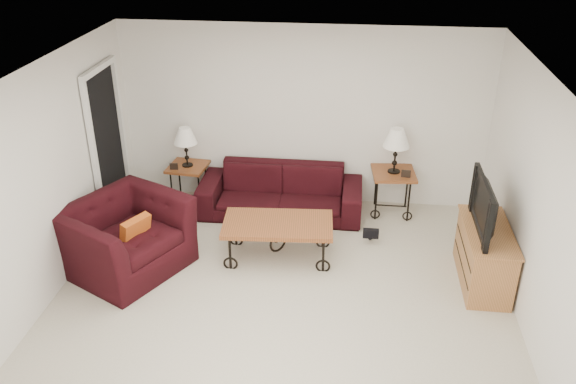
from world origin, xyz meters
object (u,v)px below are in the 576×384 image
object	(u,v)px
television	(491,207)
backpack	(371,227)
tv_stand	(484,256)
side_table_right	(392,192)
armchair	(125,237)
lamp_right	(396,151)
sofa	(281,192)
side_table_left	(189,184)
lamp_left	(186,147)
coffee_table	(278,240)

from	to	relation	value
television	backpack	distance (m)	1.64
tv_stand	television	bearing A→B (deg)	180.00
side_table_right	tv_stand	xyz separation A→B (m)	(0.97, -1.53, 0.03)
side_table_right	backpack	size ratio (longest dim) A/B	1.58
armchair	tv_stand	world-z (taller)	armchair
lamp_right	armchair	bearing A→B (deg)	-151.06
side_table_right	lamp_right	bearing A→B (deg)	0.00
sofa	side_table_right	size ratio (longest dim) A/B	3.57
armchair	tv_stand	xyz separation A→B (m)	(4.11, 0.20, -0.08)
armchair	side_table_right	bearing A→B (deg)	-32.98
side_table_left	sofa	bearing A→B (deg)	-7.67
side_table_right	backpack	xyz separation A→B (m)	(-0.28, -0.78, -0.11)
lamp_right	sofa	bearing A→B (deg)	-173.24
backpack	tv_stand	bearing A→B (deg)	-42.06
armchair	television	xyz separation A→B (m)	(4.08, 0.20, 0.55)
backpack	side_table_right	bearing A→B (deg)	58.98
side_table_right	side_table_left	bearing A→B (deg)	180.00
armchair	backpack	world-z (taller)	armchair
lamp_left	armchair	xyz separation A→B (m)	(-0.28, -1.73, -0.42)
side_table_right	television	distance (m)	1.92
lamp_left	backpack	distance (m)	2.76
television	backpack	size ratio (longest dim) A/B	2.58
sofa	backpack	bearing A→B (deg)	-25.80
coffee_table	television	distance (m)	2.47
backpack	coffee_table	bearing A→B (deg)	-165.57
coffee_table	tv_stand	distance (m)	2.39
side_table_right	lamp_left	xyz separation A→B (m)	(-2.85, 0.00, 0.54)
backpack	sofa	bearing A→B (deg)	143.22
side_table_left	side_table_right	world-z (taller)	side_table_right
lamp_right	coffee_table	size ratio (longest dim) A/B	0.48
side_table_left	lamp_right	size ratio (longest dim) A/B	0.91
lamp_right	television	distance (m)	1.80
sofa	backpack	distance (m)	1.38
tv_stand	backpack	size ratio (longest dim) A/B	2.88
coffee_table	lamp_right	bearing A→B (deg)	42.98
side_table_left	television	world-z (taller)	television
lamp_right	tv_stand	distance (m)	1.91
lamp_right	armchair	size ratio (longest dim) A/B	0.48
television	armchair	bearing A→B (deg)	-87.17
sofa	coffee_table	xyz separation A→B (m)	(0.11, -1.13, -0.08)
armchair	tv_stand	bearing A→B (deg)	-59.11
backpack	television	bearing A→B (deg)	-42.47
lamp_right	coffee_table	bearing A→B (deg)	-137.02
sofa	armchair	distance (m)	2.25
lamp_right	television	world-z (taller)	television
armchair	tv_stand	size ratio (longest dim) A/B	1.15
side_table_left	lamp_left	size ratio (longest dim) A/B	1.00
side_table_right	armchair	size ratio (longest dim) A/B	0.48
lamp_left	tv_stand	xyz separation A→B (m)	(3.82, -1.53, -0.51)
lamp_left	tv_stand	distance (m)	4.15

